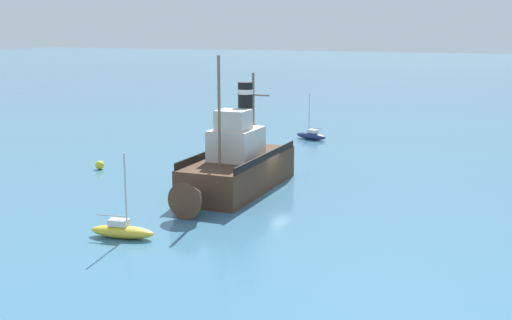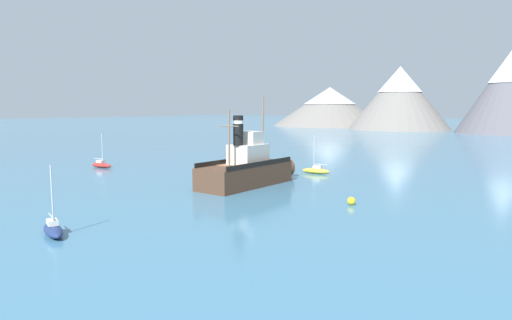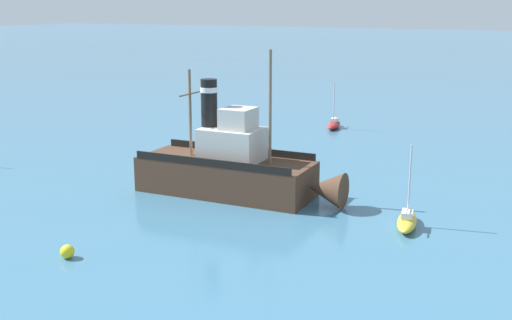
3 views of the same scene
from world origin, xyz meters
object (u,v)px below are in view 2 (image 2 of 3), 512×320
(sailboat_yellow, at_px, (316,170))
(mooring_buoy, at_px, (351,201))
(sailboat_navy, at_px, (53,229))
(sailboat_red, at_px, (101,165))
(old_tugboat, at_px, (249,169))

(sailboat_yellow, height_order, mooring_buoy, sailboat_yellow)
(sailboat_navy, relative_size, sailboat_red, 1.00)
(old_tugboat, height_order, sailboat_navy, old_tugboat)
(old_tugboat, height_order, sailboat_yellow, old_tugboat)
(old_tugboat, relative_size, sailboat_yellow, 2.97)
(sailboat_red, distance_m, sailboat_yellow, 30.65)
(old_tugboat, xyz_separation_m, mooring_buoy, (13.83, -1.75, -1.47))
(sailboat_navy, xyz_separation_m, mooring_buoy, (10.71, 21.95, -0.06))
(old_tugboat, bearing_deg, sailboat_red, -173.44)
(sailboat_red, distance_m, mooring_buoy, 39.55)
(sailboat_yellow, relative_size, mooring_buoy, 6.74)
(sailboat_navy, height_order, sailboat_yellow, same)
(mooring_buoy, bearing_deg, sailboat_navy, -116.02)
(old_tugboat, relative_size, mooring_buoy, 20.05)
(sailboat_navy, relative_size, mooring_buoy, 6.74)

